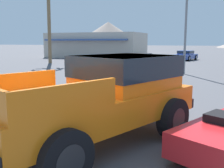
{
  "coord_description": "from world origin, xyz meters",
  "views": [
    {
      "loc": [
        2.64,
        -5.52,
        2.27
      ],
      "look_at": [
        0.18,
        0.56,
        1.21
      ],
      "focal_mm": 42.0,
      "sensor_mm": 36.0,
      "label": 1
    }
  ],
  "objects_px": {
    "orange_pickup_truck": "(107,93)",
    "parked_car_dark": "(141,59)",
    "palm_tree_tall": "(48,1)",
    "parked_car_tan": "(132,54)",
    "parked_car_blue": "(186,55)",
    "traffic_light_crosswalk": "(210,19)"
  },
  "relations": [
    {
      "from": "parked_car_dark",
      "to": "palm_tree_tall",
      "type": "bearing_deg",
      "value": 18.53
    },
    {
      "from": "parked_car_dark",
      "to": "parked_car_blue",
      "type": "relative_size",
      "value": 0.98
    },
    {
      "from": "traffic_light_crosswalk",
      "to": "palm_tree_tall",
      "type": "xyz_separation_m",
      "value": [
        -16.08,
        4.55,
        2.62
      ]
    },
    {
      "from": "orange_pickup_truck",
      "to": "palm_tree_tall",
      "type": "distance_m",
      "value": 23.83
    },
    {
      "from": "orange_pickup_truck",
      "to": "palm_tree_tall",
      "type": "bearing_deg",
      "value": 151.29
    },
    {
      "from": "parked_car_dark",
      "to": "palm_tree_tall",
      "type": "xyz_separation_m",
      "value": [
        -9.54,
        -1.85,
        5.83
      ]
    },
    {
      "from": "parked_car_tan",
      "to": "palm_tree_tall",
      "type": "xyz_separation_m",
      "value": [
        -5.54,
        -11.34,
        5.82
      ]
    },
    {
      "from": "parked_car_dark",
      "to": "palm_tree_tall",
      "type": "distance_m",
      "value": 11.34
    },
    {
      "from": "parked_car_tan",
      "to": "parked_car_blue",
      "type": "xyz_separation_m",
      "value": [
        7.41,
        -1.07,
        0.01
      ]
    },
    {
      "from": "traffic_light_crosswalk",
      "to": "palm_tree_tall",
      "type": "distance_m",
      "value": 16.91
    },
    {
      "from": "orange_pickup_truck",
      "to": "palm_tree_tall",
      "type": "xyz_separation_m",
      "value": [
        -14.4,
        18.23,
        5.3
      ]
    },
    {
      "from": "parked_car_dark",
      "to": "parked_car_blue",
      "type": "xyz_separation_m",
      "value": [
        3.4,
        8.43,
        0.03
      ]
    },
    {
      "from": "parked_car_blue",
      "to": "traffic_light_crosswalk",
      "type": "distance_m",
      "value": 15.48
    },
    {
      "from": "parked_car_dark",
      "to": "parked_car_blue",
      "type": "distance_m",
      "value": 9.09
    },
    {
      "from": "parked_car_dark",
      "to": "palm_tree_tall",
      "type": "relative_size",
      "value": 0.5
    },
    {
      "from": "parked_car_tan",
      "to": "parked_car_dark",
      "type": "distance_m",
      "value": 10.31
    },
    {
      "from": "parked_car_tan",
      "to": "parked_car_blue",
      "type": "relative_size",
      "value": 1.09
    },
    {
      "from": "orange_pickup_truck",
      "to": "parked_car_blue",
      "type": "distance_m",
      "value": 28.55
    },
    {
      "from": "parked_car_dark",
      "to": "orange_pickup_truck",
      "type": "bearing_deg",
      "value": 111.17
    },
    {
      "from": "orange_pickup_truck",
      "to": "parked_car_dark",
      "type": "relative_size",
      "value": 1.3
    },
    {
      "from": "parked_car_dark",
      "to": "traffic_light_crosswalk",
      "type": "bearing_deg",
      "value": 143.18
    },
    {
      "from": "orange_pickup_truck",
      "to": "traffic_light_crosswalk",
      "type": "height_order",
      "value": "traffic_light_crosswalk"
    }
  ]
}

